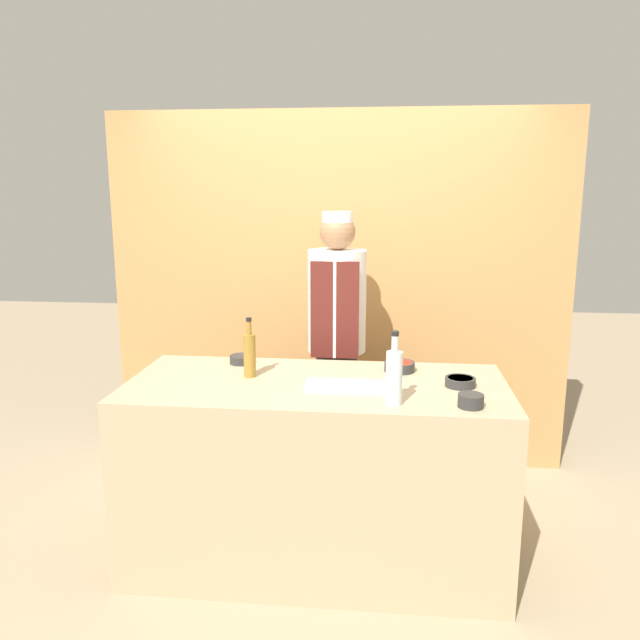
{
  "coord_description": "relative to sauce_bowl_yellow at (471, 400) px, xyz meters",
  "views": [
    {
      "loc": [
        0.33,
        -2.93,
        1.89
      ],
      "look_at": [
        0.0,
        0.17,
        1.23
      ],
      "focal_mm": 35.0,
      "sensor_mm": 36.0,
      "label": 1
    }
  ],
  "objects": [
    {
      "name": "counter",
      "position": [
        -0.71,
        0.29,
        -0.51
      ],
      "size": [
        1.87,
        0.83,
        0.95
      ],
      "color": "tan",
      "rests_on": "ground_plane"
    },
    {
      "name": "bottle_vinegar",
      "position": [
        -1.06,
        0.34,
        0.09
      ],
      "size": [
        0.06,
        0.06,
        0.31
      ],
      "color": "olive",
      "rests_on": "counter"
    },
    {
      "name": "chef_center",
      "position": [
        -0.67,
        1.06,
        -0.03
      ],
      "size": [
        0.35,
        0.35,
        1.76
      ],
      "color": "#28282D",
      "rests_on": "ground_plane"
    },
    {
      "name": "sauce_bowl_green",
      "position": [
        -0.01,
        0.3,
        -0.01
      ],
      "size": [
        0.15,
        0.15,
        0.04
      ],
      "color": "#2D2D2D",
      "rests_on": "counter"
    },
    {
      "name": "sauce_bowl_red",
      "position": [
        -0.3,
        0.52,
        -0.01
      ],
      "size": [
        0.16,
        0.16,
        0.05
      ],
      "color": "#2D2D2D",
      "rests_on": "counter"
    },
    {
      "name": "cutting_board",
      "position": [
        -0.56,
        0.21,
        -0.02
      ],
      "size": [
        0.39,
        0.18,
        0.02
      ],
      "color": "white",
      "rests_on": "counter"
    },
    {
      "name": "cabinet_wall",
      "position": [
        -0.71,
        1.59,
        0.21
      ],
      "size": [
        3.1,
        0.18,
        2.4
      ],
      "color": "#B7844C",
      "rests_on": "ground_plane"
    },
    {
      "name": "bottle_clear",
      "position": [
        -0.34,
        0.0,
        0.1
      ],
      "size": [
        0.07,
        0.07,
        0.33
      ],
      "color": "silver",
      "rests_on": "counter"
    },
    {
      "name": "sauce_bowl_white",
      "position": [
        -1.16,
        0.58,
        -0.01
      ],
      "size": [
        0.13,
        0.13,
        0.04
      ],
      "color": "#2D2D2D",
      "rests_on": "counter"
    },
    {
      "name": "sauce_bowl_yellow",
      "position": [
        0.0,
        0.0,
        0.0
      ],
      "size": [
        0.11,
        0.11,
        0.06
      ],
      "color": "#2D2D2D",
      "rests_on": "counter"
    },
    {
      "name": "ground_plane",
      "position": [
        -0.71,
        0.29,
        -0.99
      ],
      "size": [
        14.0,
        14.0,
        0.0
      ],
      "primitive_type": "plane",
      "color": "tan"
    }
  ]
}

